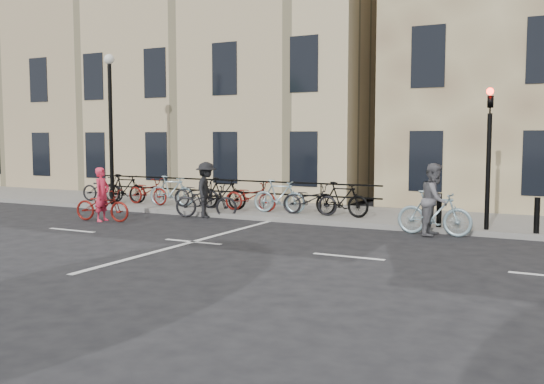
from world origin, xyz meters
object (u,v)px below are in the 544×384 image
at_px(cyclist_dark, 206,196).
at_px(lamp_post, 110,110).
at_px(traffic_light, 489,141).
at_px(cyclist_grey, 434,206).
at_px(cyclist_pink, 102,203).

bearing_deg(cyclist_dark, lamp_post, 64.16).
distance_m(lamp_post, cyclist_dark, 5.16).
height_order(traffic_light, cyclist_grey, traffic_light).
height_order(lamp_post, cyclist_dark, lamp_post).
xyz_separation_m(cyclist_grey, cyclist_dark, (-7.19, 0.23, -0.06)).
bearing_deg(cyclist_pink, lamp_post, 28.50).
bearing_deg(cyclist_dark, cyclist_pink, 112.93).
xyz_separation_m(cyclist_pink, cyclist_grey, (9.53, 1.90, 0.19)).
bearing_deg(cyclist_grey, cyclist_dark, 90.24).
bearing_deg(lamp_post, traffic_light, -0.27).
distance_m(traffic_light, cyclist_dark, 8.58).
xyz_separation_m(traffic_light, cyclist_grey, (-1.20, -0.67, -1.69)).
relative_size(traffic_light, lamp_post, 0.74).
relative_size(traffic_light, cyclist_grey, 1.99).
bearing_deg(traffic_light, cyclist_grey, -150.88).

